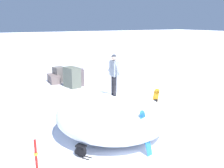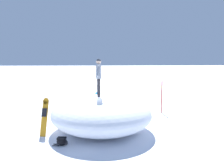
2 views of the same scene
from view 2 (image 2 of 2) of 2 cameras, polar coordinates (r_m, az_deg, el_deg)
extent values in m
plane|color=white|center=(10.90, -2.48, -11.95)|extent=(240.00, 240.00, 0.00)
ellipsoid|color=white|center=(10.33, -2.87, -7.99)|extent=(6.12, 6.24, 1.73)
cylinder|color=black|center=(9.93, -3.63, -0.96)|extent=(0.14, 0.14, 0.85)
cylinder|color=black|center=(10.13, -3.55, -0.82)|extent=(0.14, 0.14, 0.85)
cube|color=#8C939E|center=(9.96, -3.62, 3.37)|extent=(0.25, 0.49, 0.64)
sphere|color=beige|center=(9.95, -3.64, 6.04)|extent=(0.23, 0.23, 0.23)
cylinder|color=#8C939E|center=(9.64, -3.75, 3.59)|extent=(0.11, 0.41, 0.52)
cylinder|color=#8C939E|center=(10.29, -3.51, 3.78)|extent=(0.11, 0.41, 0.52)
sphere|color=#333842|center=(9.95, -3.64, 6.17)|extent=(0.22, 0.22, 0.22)
cube|color=orange|center=(10.29, -17.77, -8.85)|extent=(0.39, 0.50, 1.57)
cylinder|color=orange|center=(10.30, -17.36, -4.37)|extent=(0.30, 0.16, 0.28)
cube|color=black|center=(10.23, -17.79, -7.31)|extent=(0.26, 0.17, 0.38)
cube|color=black|center=(10.32, -17.51, -7.18)|extent=(0.21, 0.14, 0.12)
cube|color=black|center=(10.34, -17.80, -10.40)|extent=(0.21, 0.14, 0.12)
cube|color=#2672BF|center=(12.43, -4.18, -6.02)|extent=(0.38, 0.50, 1.52)
cylinder|color=#2672BF|center=(12.09, -3.95, -2.71)|extent=(0.30, 0.16, 0.28)
cube|color=yellow|center=(12.37, -4.17, -4.79)|extent=(0.26, 0.17, 0.37)
cube|color=black|center=(12.27, -4.05, -4.89)|extent=(0.21, 0.14, 0.12)
cube|color=black|center=(12.53, -4.21, -7.20)|extent=(0.21, 0.14, 0.12)
ellipsoid|color=black|center=(11.82, 6.70, -9.34)|extent=(0.48, 0.53, 0.47)
ellipsoid|color=black|center=(11.70, 7.39, -9.87)|extent=(0.25, 0.22, 0.22)
cube|color=black|center=(11.77, 6.71, -8.43)|extent=(0.40, 0.44, 0.06)
cylinder|color=black|center=(12.10, 6.14, -10.02)|extent=(0.20, 0.28, 0.04)
cylinder|color=black|center=(12.00, 5.59, -10.16)|extent=(0.20, 0.28, 0.04)
ellipsoid|color=black|center=(9.10, -13.40, -14.83)|extent=(0.45, 0.33, 0.33)
ellipsoid|color=black|center=(9.07, -12.22, -15.21)|extent=(0.14, 0.22, 0.16)
cube|color=black|center=(9.06, -13.42, -14.01)|extent=(0.37, 0.28, 0.06)
cylinder|color=black|center=(9.29, -14.63, -15.42)|extent=(0.29, 0.07, 0.04)
cylinder|color=black|center=(9.16, -14.94, -15.77)|extent=(0.29, 0.07, 0.04)
cylinder|color=#A51E19|center=(14.16, 13.22, -3.46)|extent=(0.06, 0.06, 2.09)
cylinder|color=yellow|center=(14.06, 13.29, -0.78)|extent=(0.10, 0.10, 0.06)
camera|label=1|loc=(19.80, 11.69, 10.31)|focal=40.64mm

